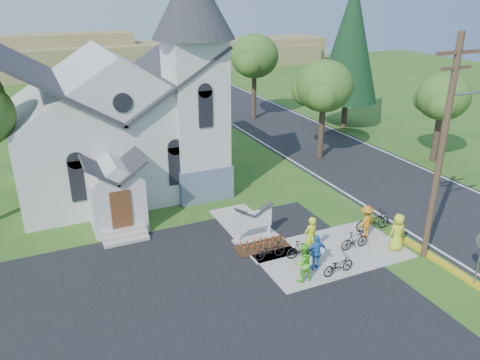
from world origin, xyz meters
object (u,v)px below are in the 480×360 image
bike_0 (270,250)px  cyclist_3 (366,222)px  cyclist_0 (311,237)px  cyclist_2 (316,252)px  bike_1 (302,249)px  cyclist_1 (303,263)px  bike_4 (373,221)px  bike_2 (338,265)px  cyclist_4 (398,232)px  utility_pole (444,145)px  bike_3 (355,240)px  church_sign (254,220)px

bike_0 → cyclist_3: size_ratio=0.92×
cyclist_0 → cyclist_2: size_ratio=1.18×
cyclist_0 → bike_1: size_ratio=1.32×
bike_0 → cyclist_1: bearing=-168.9°
bike_0 → bike_4: size_ratio=0.79×
bike_2 → cyclist_4: size_ratio=0.86×
cyclist_0 → cyclist_3: size_ratio=1.18×
bike_0 → cyclist_1: 2.21m
cyclist_3 → cyclist_4: size_ratio=0.91×
cyclist_0 → bike_2: 1.89m
cyclist_2 → cyclist_4: cyclist_4 is taller
utility_pole → bike_2: utility_pole is taller
cyclist_2 → bike_2: cyclist_2 is taller
bike_1 → cyclist_2: size_ratio=0.89×
bike_3 → bike_4: (2.00, 1.15, 0.05)m
bike_3 → cyclist_2: bearing=104.7°
cyclist_1 → cyclist_2: (1.00, 0.50, -0.03)m
utility_pole → bike_3: (-2.66, 1.80, -4.89)m
bike_2 → church_sign: bearing=19.3°
bike_0 → bike_2: 3.14m
cyclist_0 → cyclist_4: bearing=153.8°
church_sign → bike_1: 2.85m
bike_1 → cyclist_3: bearing=-78.0°
bike_2 → bike_3: 2.41m
bike_1 → bike_4: size_ratio=0.77×
church_sign → cyclist_3: 5.53m
bike_0 → bike_4: bike_4 is taller
bike_2 → cyclist_1: bearing=77.7°
cyclist_2 → bike_2: (0.68, -0.72, -0.42)m
cyclist_2 → cyclist_3: 4.07m
cyclist_2 → bike_4: size_ratio=0.86×
cyclist_0 → cyclist_1: size_ratio=1.14×
utility_pole → cyclist_0: size_ratio=5.06×
bike_4 → cyclist_4: bearing=177.2°
bike_2 → bike_3: bike_3 is taller
bike_1 → bike_3: size_ratio=0.97×
bike_0 → bike_3: size_ratio=1.00×
bike_0 → utility_pole: bearing=-112.3°
church_sign → cyclist_1: bearing=-86.2°
cyclist_4 → bike_4: (0.25, 2.01, -0.41)m
utility_pole → cyclist_1: (-6.29, 0.59, -4.49)m
church_sign → cyclist_4: (5.65, -3.77, -0.06)m
cyclist_1 → bike_3: 3.84m
church_sign → bike_1: church_sign is taller
cyclist_2 → cyclist_1: bearing=33.2°
cyclist_3 → utility_pole: bearing=106.7°
bike_0 → church_sign: bearing=-4.7°
cyclist_2 → cyclist_0: bearing=-102.3°
cyclist_2 → bike_3: 2.74m
bike_1 → cyclist_4: bearing=-98.9°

